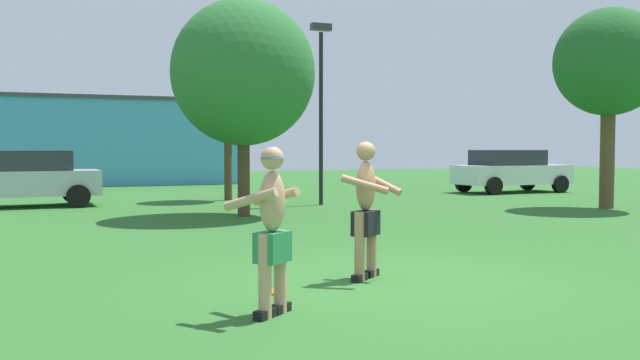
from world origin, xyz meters
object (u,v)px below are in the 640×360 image
(player_in_black, at_px, (366,206))
(tree_near_building, at_px, (609,63))
(lamp_post, at_px, (321,93))
(tree_left_field, at_px, (228,80))
(player_with_cap, at_px, (272,223))
(car_silver_near_post, at_px, (20,178))
(frisbee, at_px, (276,292))
(car_white_mid_lot, at_px, (511,170))
(tree_behind_players, at_px, (243,73))

(player_in_black, xyz_separation_m, tree_near_building, (10.42, 6.75, 3.03))
(lamp_post, distance_m, tree_left_field, 3.46)
(tree_near_building, bearing_deg, player_in_black, -147.06)
(player_with_cap, distance_m, tree_near_building, 14.86)
(player_in_black, distance_m, car_silver_near_post, 13.77)
(frisbee, relative_size, car_white_mid_lot, 0.06)
(car_white_mid_lot, bearing_deg, tree_near_building, -104.82)
(car_white_mid_lot, relative_size, tree_behind_players, 0.84)
(player_in_black, relative_size, car_silver_near_post, 0.39)
(player_in_black, distance_m, lamp_post, 11.47)
(car_silver_near_post, distance_m, tree_behind_players, 7.49)
(frisbee, xyz_separation_m, tree_left_field, (2.75, 13.74, 3.79))
(player_with_cap, relative_size, tree_near_building, 0.31)
(lamp_post, xyz_separation_m, tree_near_building, (6.87, -3.91, 0.70))
(frisbee, distance_m, car_silver_near_post, 13.79)
(car_white_mid_lot, distance_m, tree_left_field, 11.11)
(player_with_cap, bearing_deg, frisbee, 70.64)
(frisbee, bearing_deg, tree_left_field, 78.68)
(lamp_post, distance_m, tree_near_building, 7.94)
(player_with_cap, distance_m, lamp_post, 13.30)
(frisbee, distance_m, tree_behind_players, 9.48)
(player_with_cap, xyz_separation_m, car_silver_near_post, (-2.92, 14.35, -0.09))
(tree_behind_players, bearing_deg, player_in_black, -94.14)
(frisbee, bearing_deg, player_with_cap, -109.36)
(player_in_black, bearing_deg, tree_left_field, 83.86)
(player_with_cap, bearing_deg, player_in_black, 39.46)
(car_white_mid_lot, bearing_deg, frisbee, -134.56)
(car_white_mid_lot, bearing_deg, player_in_black, -132.44)
(car_white_mid_lot, xyz_separation_m, lamp_post, (-8.60, -2.62, 2.42))
(tree_left_field, xyz_separation_m, tree_near_building, (8.98, -6.60, 0.14))
(player_with_cap, height_order, tree_behind_players, tree_behind_players)
(car_white_mid_lot, bearing_deg, car_silver_near_post, -179.00)
(car_silver_near_post, bearing_deg, car_white_mid_lot, 1.00)
(frisbee, relative_size, tree_left_field, 0.05)
(frisbee, xyz_separation_m, tree_near_building, (11.73, 7.14, 3.93))
(player_with_cap, height_order, lamp_post, lamp_post)
(car_white_mid_lot, height_order, tree_near_building, tree_near_building)
(frisbee, relative_size, lamp_post, 0.05)
(player_with_cap, bearing_deg, tree_near_building, 33.90)
(lamp_post, bearing_deg, player_in_black, -108.39)
(player_in_black, xyz_separation_m, lamp_post, (3.54, 10.66, 2.33))
(lamp_post, distance_m, tree_behind_players, 3.82)
(player_with_cap, relative_size, car_white_mid_lot, 0.38)
(player_in_black, relative_size, frisbee, 6.47)
(player_with_cap, distance_m, tree_left_field, 15.31)
(car_white_mid_lot, bearing_deg, player_with_cap, -133.30)
(tree_left_field, bearing_deg, frisbee, -101.32)
(frisbee, height_order, tree_near_building, tree_near_building)
(player_in_black, xyz_separation_m, tree_behind_players, (0.60, 8.24, 2.53))
(player_in_black, relative_size, lamp_post, 0.33)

